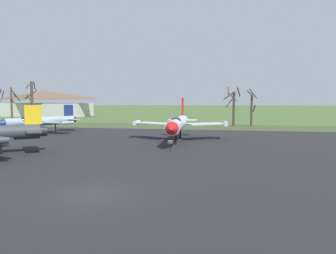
{
  "coord_description": "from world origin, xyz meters",
  "views": [
    {
      "loc": [
        7.0,
        -15.23,
        4.85
      ],
      "look_at": [
        0.78,
        16.09,
        2.21
      ],
      "focal_mm": 34.65,
      "sensor_mm": 36.0,
      "label": 1
    }
  ],
  "objects_px": {
    "jet_fighter_rear_right": "(178,124)",
    "jet_fighter_rear_center": "(39,121)",
    "info_placard_rear_right": "(170,145)",
    "visitor_building": "(45,103)"
  },
  "relations": [
    {
      "from": "jet_fighter_rear_right",
      "to": "jet_fighter_rear_center",
      "type": "bearing_deg",
      "value": 166.29
    },
    {
      "from": "jet_fighter_rear_center",
      "to": "jet_fighter_rear_right",
      "type": "distance_m",
      "value": 21.99
    },
    {
      "from": "info_placard_rear_right",
      "to": "visitor_building",
      "type": "height_order",
      "value": "visitor_building"
    },
    {
      "from": "jet_fighter_rear_center",
      "to": "info_placard_rear_right",
      "type": "bearing_deg",
      "value": -30.31
    },
    {
      "from": "jet_fighter_rear_right",
      "to": "visitor_building",
      "type": "xyz_separation_m",
      "value": [
        -50.35,
        53.54,
        1.72
      ]
    },
    {
      "from": "info_placard_rear_right",
      "to": "jet_fighter_rear_right",
      "type": "bearing_deg",
      "value": 93.83
    },
    {
      "from": "info_placard_rear_right",
      "to": "visitor_building",
      "type": "distance_m",
      "value": 79.57
    },
    {
      "from": "jet_fighter_rear_right",
      "to": "visitor_building",
      "type": "relative_size",
      "value": 0.53
    },
    {
      "from": "visitor_building",
      "to": "info_placard_rear_right",
      "type": "bearing_deg",
      "value": -50.23
    },
    {
      "from": "jet_fighter_rear_right",
      "to": "visitor_building",
      "type": "distance_m",
      "value": 73.52
    }
  ]
}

